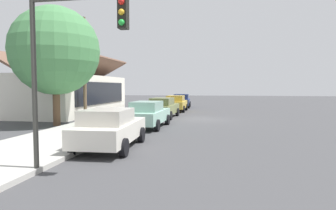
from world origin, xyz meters
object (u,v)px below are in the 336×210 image
car_olive (163,108)px  traffic_light_main (69,48)px  fire_hydrant_red (133,116)px  utility_pole_wooden (85,67)px  car_mustard (176,103)px  car_seafoam (148,114)px  car_ivory (110,128)px  car_navy (181,101)px  shade_tree (55,51)px

car_olive → traffic_light_main: traffic_light_main is taller
traffic_light_main → fire_hydrant_red: size_ratio=7.32×
utility_pole_wooden → fire_hydrant_red: 5.39m
car_mustard → fire_hydrant_red: car_mustard is taller
car_mustard → car_seafoam: bearing=179.8°
car_ivory → fire_hydrant_red: size_ratio=6.33×
car_ivory → utility_pole_wooden: bearing=28.4°
traffic_light_main → fire_hydrant_red: 12.10m
car_olive → car_mustard: 6.12m
traffic_light_main → car_seafoam: bearing=0.6°
car_mustard → utility_pole_wooden: size_ratio=0.58×
car_ivory → car_olive: 11.61m
car_navy → car_seafoam: bearing=177.1°
car_ivory → shade_tree: 9.14m
shade_tree → car_mustard: bearing=-26.5°
fire_hydrant_red → car_ivory: bearing=-169.8°
car_seafoam → utility_pole_wooden: 7.14m
car_ivory → car_seafoam: 6.02m
car_ivory → car_navy: 23.27m
car_mustard → car_navy: size_ratio=0.94×
car_mustard → fire_hydrant_red: 9.76m
car_ivory → shade_tree: size_ratio=0.61×
car_mustard → car_navy: (5.54, 0.13, 0.00)m
car_seafoam → car_ivory: bearing=-179.4°
car_ivory → car_navy: bearing=-2.1°
car_olive → shade_tree: (-5.69, 5.75, 3.85)m
car_ivory → traffic_light_main: traffic_light_main is taller
car_navy → car_mustard: bearing=178.0°
shade_tree → traffic_light_main: size_ratio=1.43×
car_navy → shade_tree: (-17.34, 5.76, 3.85)m
car_mustard → utility_pole_wooden: utility_pole_wooden is taller
car_navy → utility_pole_wooden: size_ratio=0.62×
car_ivory → car_olive: size_ratio=0.91×
utility_pole_wooden → car_navy: bearing=-21.1°
car_mustard → shade_tree: (-11.81, 5.89, 3.85)m
car_ivory → car_seafoam: (6.02, -0.10, -0.00)m
traffic_light_main → car_navy: bearing=0.5°
car_seafoam → car_olive: size_ratio=0.94×
car_seafoam → shade_tree: shade_tree is taller
car_seafoam → traffic_light_main: traffic_light_main is taller
car_navy → shade_tree: 18.68m
car_navy → traffic_light_main: (-26.77, -0.23, 2.68)m
car_mustard → traffic_light_main: 21.40m
car_navy → traffic_light_main: bearing=177.2°
car_mustard → shade_tree: bearing=153.3°
car_mustard → utility_pole_wooden: (-8.49, 5.56, 3.11)m
car_olive → car_navy: bearing=2.1°
fire_hydrant_red → car_olive: bearing=-21.9°
traffic_light_main → utility_pole_wooden: bearing=23.9°
car_mustard → car_navy: same height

